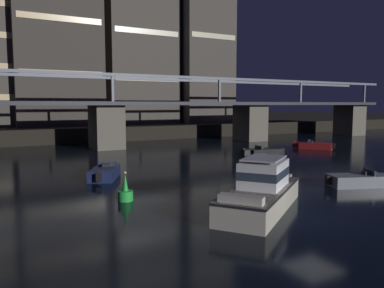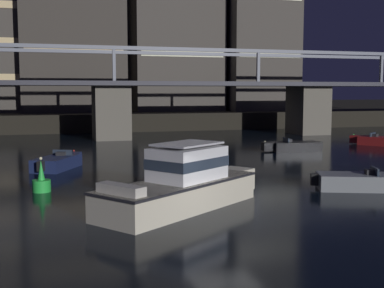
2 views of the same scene
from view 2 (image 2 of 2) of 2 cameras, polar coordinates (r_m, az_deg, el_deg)
ground_plane at (r=19.67m, az=3.93°, el=-8.78°), size 400.00×400.00×0.00m
far_riverbank at (r=101.13m, az=-12.48°, el=3.66°), size 240.00×80.00×2.20m
river_bridge at (r=53.25m, az=-9.14°, el=4.99°), size 97.49×6.40×9.38m
cabin_cruiser_near_left at (r=21.76m, az=-0.97°, el=-4.49°), size 8.60×7.05×2.79m
speedboat_near_center at (r=27.20m, az=18.59°, el=-4.05°), size 5.09×3.09×1.16m
speedboat_near_right at (r=42.80m, az=11.34°, el=-0.27°), size 5.23×2.27×1.16m
speedboat_mid_left at (r=33.85m, az=-14.84°, el=-2.00°), size 3.43×4.93×1.16m
speedboat_far_left at (r=49.69m, az=20.37°, el=0.33°), size 3.86×4.76×1.16m
channel_buoy at (r=26.33m, az=-16.63°, el=-4.17°), size 0.90×0.90×1.76m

